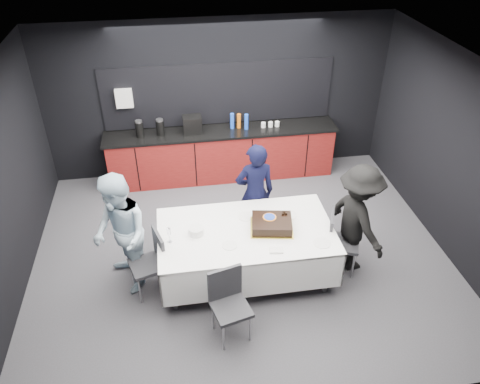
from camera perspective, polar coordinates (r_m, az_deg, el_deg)
name	(u,v)px	position (r m, az deg, el deg)	size (l,w,h in m)	color
ground	(241,254)	(7.00, 0.13, -7.57)	(6.00, 6.00, 0.00)	#47464C
room_shell	(241,144)	(5.91, 0.15, 5.92)	(6.04, 5.04, 2.82)	white
kitchenette	(221,150)	(8.47, -2.35, 5.18)	(4.10, 0.64, 2.05)	maroon
party_table	(246,238)	(6.28, 0.72, -5.64)	(2.32, 1.32, 0.78)	#99999E
cake_assembly	(272,224)	(6.19, 3.89, -3.90)	(0.63, 0.55, 0.17)	gold
plate_stack	(196,231)	(6.12, -5.38, -4.74)	(0.19, 0.19, 0.10)	white
loose_plate_near	(230,245)	(5.95, -1.25, -6.52)	(0.19, 0.19, 0.01)	white
loose_plate_right_a	(289,215)	(6.48, 5.98, -2.79)	(0.22, 0.22, 0.01)	white
loose_plate_right_b	(322,243)	(6.07, 9.96, -6.14)	(0.22, 0.22, 0.01)	white
loose_plate_far	(246,216)	(6.42, 0.69, -2.98)	(0.22, 0.22, 0.01)	white
fork_pile	(276,250)	(5.88, 4.44, -7.11)	(0.17, 0.11, 0.03)	white
champagne_flute	(169,232)	(5.97, -8.68, -4.86)	(0.06, 0.06, 0.22)	white
chair_left	(152,259)	(6.24, -10.66, -7.98)	(0.53, 0.53, 0.92)	#2B2C30
chair_right	(338,238)	(6.59, 11.82, -5.46)	(0.54, 0.54, 0.92)	#2B2C30
chair_near	(228,299)	(5.64, -1.42, -12.92)	(0.51, 0.51, 0.92)	#2B2C30
person_center	(255,193)	(6.84, 1.82, -0.14)	(0.59, 0.38, 1.61)	black
person_left	(121,235)	(6.18, -14.35, -5.08)	(0.83, 0.65, 1.72)	silver
person_right	(357,219)	(6.53, 14.09, -3.19)	(1.04, 0.60, 1.62)	black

